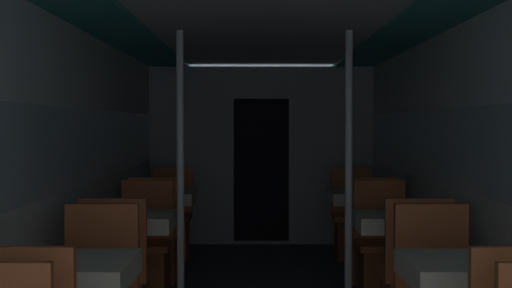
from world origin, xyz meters
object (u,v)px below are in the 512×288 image
chair_left_far_2 (144,263)px  support_pole_left_2 (179,175)px  chair_left_near_3 (155,249)px  dining_table_right_1 (467,285)px  dining_table_left_1 (68,285)px  dining_table_left_3 (163,204)px  support_pole_right_2 (348,175)px  chair_left_far_3 (170,231)px  chair_right_near_3 (369,249)px  dining_table_right_3 (360,204)px  chair_right_far_2 (382,263)px  dining_table_right_2 (395,231)px  dining_table_left_2 (132,231)px  chair_right_far_3 (352,231)px

chair_left_far_2 → support_pole_left_2: 0.98m
chair_left_near_3 → dining_table_right_1: (1.90, -2.91, 0.34)m
dining_table_left_1 → dining_table_left_3: 3.46m
dining_table_left_3 → support_pole_right_2: (1.55, -1.73, 0.40)m
chair_left_far_3 → chair_right_near_3: bearing=149.9°
support_pole_right_2 → dining_table_right_3: bearing=78.8°
chair_left_far_2 → dining_table_left_3: chair_left_far_2 is taller
chair_right_far_2 → dining_table_right_1: bearing=90.0°
dining_table_right_2 → chair_left_far_2: bearing=163.9°
dining_table_left_3 → chair_left_far_3: chair_left_far_3 is taller
support_pole_left_2 → support_pole_right_2: same height
chair_left_far_2 → chair_right_near_3: bearing=-161.5°
dining_table_left_3 → dining_table_right_1: same height
support_pole_left_2 → support_pole_right_2: bearing=0.0°
dining_table_right_2 → dining_table_right_1: bearing=-90.0°
dining_table_left_2 → dining_table_right_1: (1.90, -1.73, 0.00)m
dining_table_right_2 → chair_left_near_3: bearing=148.1°
chair_left_far_3 → chair_right_far_3: (1.90, 0.00, 0.00)m
dining_table_right_3 → chair_right_far_3: chair_right_far_3 is taller
dining_table_right_3 → chair_left_far_3: bearing=163.9°
dining_table_right_2 → chair_right_far_3: size_ratio=0.80×
chair_right_near_3 → dining_table_left_1: bearing=-123.1°
dining_table_right_3 → chair_left_near_3: bearing=-163.9°
support_pole_left_2 → dining_table_left_1: bearing=-101.2°
chair_left_far_2 → chair_right_far_2: bearing=-180.0°
dining_table_left_3 → dining_table_right_2: (1.90, -1.73, 0.00)m
dining_table_left_3 → chair_right_far_3: 2.00m
dining_table_left_2 → chair_left_far_3: (0.00, 2.28, -0.34)m
chair_right_near_3 → chair_right_far_3: (0.00, 1.10, 0.00)m
support_pole_left_2 → dining_table_left_3: (-0.34, 1.73, -0.40)m
dining_table_left_1 → chair_left_far_2: size_ratio=0.80×
dining_table_left_3 → chair_right_near_3: 2.00m
chair_left_far_2 → dining_table_right_2: 2.00m
chair_left_far_3 → chair_right_far_2: bearing=137.6°
dining_table_left_2 → chair_right_far_2: bearing=16.1°
support_pole_left_2 → chair_right_far_3: 2.85m
chair_left_far_2 → dining_table_right_3: (1.90, 1.18, 0.34)m
chair_right_near_3 → dining_table_left_2: bearing=-148.1°
dining_table_left_1 → dining_table_right_1: same height
support_pole_left_2 → dining_table_right_1: bearing=-48.1°
chair_right_far_2 → dining_table_left_1: bearing=50.2°
chair_right_near_3 → chair_right_far_3: size_ratio=1.00×
dining_table_left_2 → dining_table_left_3: same height
chair_right_far_3 → dining_table_right_2: bearing=90.0°
chair_right_near_3 → chair_left_near_3: bearing=180.0°
support_pole_left_2 → dining_table_left_3: support_pole_left_2 is taller
dining_table_left_1 → chair_right_far_3: bearing=64.7°
support_pole_left_2 → chair_right_near_3: bearing=37.3°
chair_left_far_3 → chair_right_far_2: same height
dining_table_left_2 → support_pole_left_2: size_ratio=0.36×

